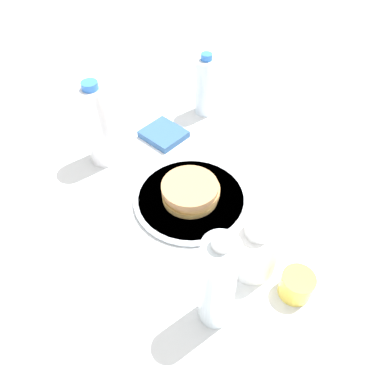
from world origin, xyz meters
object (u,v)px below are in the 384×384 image
Objects in this scene: water_bottle_near at (99,125)px; water_bottle_mid at (206,86)px; plate at (192,199)px; cream_jug at (255,248)px; water_bottle_far at (218,283)px; pancake_stack at (190,191)px; juice_glass at (296,285)px.

water_bottle_near is 0.35m from water_bottle_mid.
cream_jug is at bearing 79.26° from plate.
water_bottle_near is (0.05, -0.28, 0.10)m from plate.
plate is at bearing -127.19° from water_bottle_far.
water_bottle_mid is (-0.30, -0.23, 0.08)m from plate.
water_bottle_far is at bearing 44.46° from water_bottle_mid.
juice_glass is at bearing 84.72° from pancake_stack.
water_bottle_mid is 0.67m from water_bottle_far.
plate is at bearing -100.74° from cream_jug.
cream_jug is (0.01, -0.10, 0.04)m from juice_glass.
plate is 4.24× the size of juice_glass.
cream_jug is at bearing 79.77° from pancake_stack.
water_bottle_near is at bearing -79.58° from pancake_stack.
water_bottle_near is at bearing -79.50° from plate.
water_bottle_mid is (-0.35, 0.05, -0.02)m from water_bottle_near.
cream_jug is 0.50m from water_bottle_near.
plate is 1.13× the size of water_bottle_far.
water_bottle_far is at bearing 6.58° from cream_jug.
pancake_stack is at bearing -100.23° from cream_jug.
juice_glass is at bearing 95.79° from cream_jug.
pancake_stack is 0.97× the size of cream_jug.
juice_glass is 0.35× the size of water_bottle_mid.
water_bottle_far reaches higher than cream_jug.
juice_glass reaches higher than plate.
water_bottle_near is 0.93× the size of water_bottle_far.
juice_glass is 0.65m from water_bottle_mid.
water_bottle_near is at bearing -88.02° from juice_glass.
water_bottle_far reaches higher than water_bottle_near.
pancake_stack is 0.23m from cream_jug.
water_bottle_mid is at bearing -142.05° from plate.
juice_glass is 0.19m from water_bottle_far.
water_bottle_near reaches higher than water_bottle_mid.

